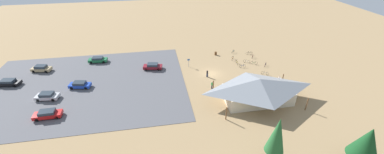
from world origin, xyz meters
name	(u,v)px	position (x,y,z in m)	size (l,w,h in m)	color
ground	(211,74)	(0.00, 0.00, 0.00)	(160.00, 160.00, 0.00)	#9E7F56
parking_lot_asphalt	(83,85)	(27.96, 0.24, 0.03)	(42.88, 31.19, 0.05)	#56565B
bike_pavilion	(258,88)	(-6.24, 11.72, 2.76)	(15.57, 9.32, 4.77)	beige
trash_bin	(216,53)	(-3.80, -9.86, 0.45)	(0.60, 0.60, 0.90)	brown
lot_sign	(189,62)	(4.46, -4.39, 1.41)	(0.56, 0.08, 2.20)	#99999E
pine_center	(367,142)	(-13.54, 28.73, 4.40)	(3.82, 3.82, 6.76)	brown
pine_far_east	(277,135)	(-2.41, 25.86, 4.82)	(2.62, 2.62, 7.64)	brown
bicycle_black_trailside	(249,53)	(-12.79, -8.66, 0.39)	(1.76, 0.48, 0.87)	black
bicycle_yellow_by_bin	(237,63)	(-7.64, -3.76, 0.39)	(0.48, 1.81, 0.91)	black
bicycle_silver_mid_cluster	(265,73)	(-12.23, 2.44, 0.36)	(1.52, 0.95, 0.80)	black
bicycle_orange_lone_west	(233,58)	(-7.36, -6.30, 0.39)	(0.99, 1.58, 0.87)	black
bicycle_white_edge_north	(247,61)	(-10.33, -4.11, 0.35)	(1.53, 0.74, 0.77)	black
bicycle_purple_lone_east	(265,65)	(-14.16, -1.52, 0.34)	(1.07, 1.41, 0.73)	black
bicycle_red_back_row	(252,56)	(-12.83, -6.44, 0.40)	(0.90, 1.49, 0.91)	black
bicycle_green_yard_center	(254,63)	(-11.78, -2.87, 0.39)	(1.60, 0.85, 0.85)	black
bicycle_blue_edge_south	(243,66)	(-8.36, -1.74, 0.38)	(1.69, 0.48, 0.83)	black
bicycle_teal_yard_left	(233,51)	(-8.88, -10.38, 0.39)	(1.25, 1.29, 0.86)	black
car_red_mid_lot	(47,114)	(31.75, 10.26, 0.75)	(4.64, 1.93, 1.41)	red
car_maroon_second_row	(153,66)	(13.09, -4.65, 0.76)	(4.64, 2.57, 1.43)	maroon
car_tan_by_curb	(41,68)	(38.87, -8.10, 0.78)	(4.62, 2.60, 1.48)	tan
car_silver_far_end	(47,96)	(33.70, 4.25, 0.74)	(4.47, 2.48, 1.37)	#BCBCC1
car_black_end_stall	(8,82)	(43.52, -2.59, 0.73)	(4.99, 2.55, 1.35)	black
car_blue_inner_stall	(80,85)	(28.38, 1.01, 0.72)	(4.57, 2.51, 1.34)	#1E42B2
car_green_near_entry	(98,60)	(26.56, -10.77, 0.74)	(4.64, 2.13, 1.36)	#1E6B3D
visitor_at_bikes	(279,80)	(-13.33, 6.69, 0.95)	(0.39, 0.36, 1.80)	#2D3347
visitor_near_lot	(212,85)	(1.27, 6.11, 0.86)	(0.36, 0.38, 1.65)	#2D3347
visitor_by_pavilion	(207,73)	(1.12, 1.20, 0.92)	(0.40, 0.37, 1.76)	#2D3347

